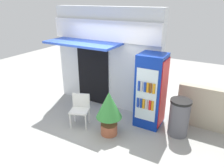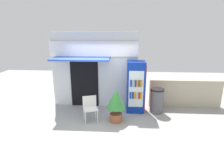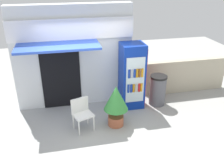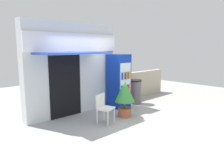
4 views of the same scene
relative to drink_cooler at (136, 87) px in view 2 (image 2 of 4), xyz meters
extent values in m
plane|color=#A3A39E|center=(-1.29, -1.07, -0.95)|extent=(16.00, 16.00, 0.00)
cube|color=silver|center=(-1.59, 0.55, 0.51)|extent=(3.33, 0.33, 2.91)
cube|color=white|center=(-1.59, 0.34, 1.34)|extent=(3.33, 0.08, 0.56)
cube|color=blue|center=(-1.99, -0.08, 1.03)|extent=(2.07, 0.93, 0.06)
cube|color=black|center=(-1.99, 0.37, 0.02)|extent=(1.09, 0.03, 1.93)
cube|color=#0C2D9E|center=(-0.01, 0.01, 0.00)|extent=(0.65, 0.63, 1.90)
cube|color=silver|center=(-0.01, -0.32, 0.00)|extent=(0.52, 0.02, 1.33)
cube|color=red|center=(0.33, 0.01, 0.00)|extent=(0.02, 0.57, 1.71)
cylinder|color=#1938A5|center=(-0.20, -0.34, -0.22)|extent=(0.06, 0.06, 0.24)
cylinder|color=#1938A5|center=(-0.12, -0.34, -0.22)|extent=(0.06, 0.06, 0.24)
cylinder|color=orange|center=(-0.05, -0.34, -0.22)|extent=(0.06, 0.06, 0.24)
cylinder|color=#B2B2B7|center=(0.02, -0.34, -0.22)|extent=(0.06, 0.06, 0.24)
cylinder|color=red|center=(0.11, -0.34, -0.22)|extent=(0.06, 0.06, 0.24)
cylinder|color=orange|center=(0.18, -0.34, -0.22)|extent=(0.06, 0.06, 0.24)
cylinder|color=#1938A5|center=(-0.19, -0.34, 0.22)|extent=(0.06, 0.06, 0.24)
cylinder|color=#B2B2B7|center=(-0.13, -0.34, 0.22)|extent=(0.06, 0.06, 0.24)
cylinder|color=#1938A5|center=(-0.04, -0.34, 0.22)|extent=(0.06, 0.06, 0.24)
cylinder|color=orange|center=(0.03, -0.34, 0.22)|extent=(0.06, 0.06, 0.24)
cylinder|color=brown|center=(0.10, -0.34, 0.22)|extent=(0.06, 0.06, 0.24)
cylinder|color=orange|center=(0.18, -0.34, 0.22)|extent=(0.06, 0.06, 0.24)
cylinder|color=silver|center=(-1.67, -1.19, -0.74)|extent=(0.04, 0.04, 0.42)
cylinder|color=silver|center=(-1.29, -1.05, -0.74)|extent=(0.04, 0.04, 0.42)
cylinder|color=silver|center=(-1.78, -0.87, -0.74)|extent=(0.04, 0.04, 0.42)
cylinder|color=silver|center=(-1.40, -0.73, -0.74)|extent=(0.04, 0.04, 0.42)
cube|color=silver|center=(-1.54, -0.96, -0.51)|extent=(0.57, 0.52, 0.04)
cube|color=silver|center=(-1.59, -0.79, -0.30)|extent=(0.45, 0.19, 0.38)
cylinder|color=#AD5B3D|center=(-0.69, -0.92, -0.81)|extent=(0.41, 0.41, 0.27)
cylinder|color=brown|center=(-0.69, -0.92, -0.57)|extent=(0.05, 0.05, 0.21)
cone|color=#388C3D|center=(-0.69, -0.92, -0.15)|extent=(0.62, 0.62, 0.64)
cylinder|color=#595960|center=(0.78, -0.10, -0.52)|extent=(0.47, 0.47, 0.86)
cylinder|color=black|center=(0.78, -0.10, -0.06)|extent=(0.50, 0.50, 0.06)
cube|color=#B7AD93|center=(1.98, 0.54, -0.40)|extent=(2.78, 0.22, 1.09)
camera|label=1|loc=(1.54, -4.78, 2.17)|focal=34.34mm
camera|label=2|loc=(-0.45, -6.69, 2.03)|focal=30.20mm
camera|label=3|loc=(-1.94, -6.15, 2.78)|focal=39.23mm
camera|label=4|loc=(-5.63, -5.39, 1.22)|focal=35.35mm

